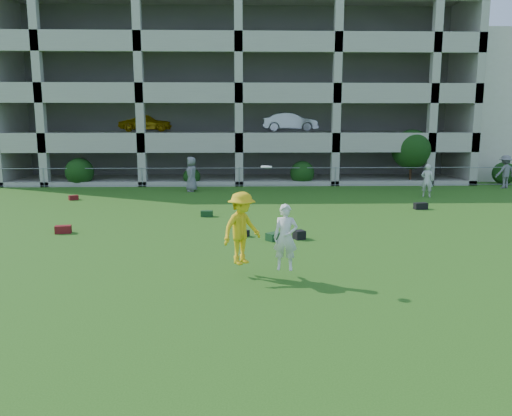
{
  "coord_description": "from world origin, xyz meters",
  "views": [
    {
      "loc": [
        0.13,
        -11.82,
        3.96
      ],
      "look_at": [
        0.57,
        3.0,
        1.4
      ],
      "focal_mm": 35.0,
      "sensor_mm": 36.0,
      "label": 1
    }
  ],
  "objects_px": {
    "bystander_e": "(427,180)",
    "parking_garage": "(239,95)",
    "bystander_c": "(191,174)",
    "bystander_f": "(505,172)",
    "crate_d": "(299,235)",
    "frisbee_contest": "(250,230)"
  },
  "relations": [
    {
      "from": "crate_d",
      "to": "parking_garage",
      "type": "distance_m",
      "value": 23.73
    },
    {
      "from": "bystander_e",
      "to": "parking_garage",
      "type": "bearing_deg",
      "value": -26.0
    },
    {
      "from": "bystander_f",
      "to": "bystander_e",
      "type": "bearing_deg",
      "value": 12.91
    },
    {
      "from": "bystander_e",
      "to": "parking_garage",
      "type": "height_order",
      "value": "parking_garage"
    },
    {
      "from": "bystander_c",
      "to": "bystander_e",
      "type": "xyz_separation_m",
      "value": [
        12.79,
        -2.53,
        -0.12
      ]
    },
    {
      "from": "bystander_f",
      "to": "crate_d",
      "type": "distance_m",
      "value": 19.08
    },
    {
      "from": "bystander_f",
      "to": "crate_d",
      "type": "height_order",
      "value": "bystander_f"
    },
    {
      "from": "parking_garage",
      "to": "frisbee_contest",
      "type": "bearing_deg",
      "value": -89.23
    },
    {
      "from": "crate_d",
      "to": "bystander_c",
      "type": "bearing_deg",
      "value": 111.86
    },
    {
      "from": "bystander_f",
      "to": "frisbee_contest",
      "type": "xyz_separation_m",
      "value": [
        -15.72,
        -17.13,
        0.24
      ]
    },
    {
      "from": "bystander_f",
      "to": "parking_garage",
      "type": "height_order",
      "value": "parking_garage"
    },
    {
      "from": "frisbee_contest",
      "to": "parking_garage",
      "type": "distance_m",
      "value": 27.48
    },
    {
      "from": "bystander_e",
      "to": "parking_garage",
      "type": "xyz_separation_m",
      "value": [
        -10.06,
        13.34,
        5.13
      ]
    },
    {
      "from": "bystander_f",
      "to": "crate_d",
      "type": "xyz_separation_m",
      "value": [
        -13.98,
        -12.96,
        -0.85
      ]
    },
    {
      "from": "bystander_c",
      "to": "bystander_e",
      "type": "relative_size",
      "value": 1.13
    },
    {
      "from": "bystander_f",
      "to": "frisbee_contest",
      "type": "height_order",
      "value": "frisbee_contest"
    },
    {
      "from": "bystander_e",
      "to": "crate_d",
      "type": "relative_size",
      "value": 5.04
    },
    {
      "from": "bystander_f",
      "to": "frisbee_contest",
      "type": "bearing_deg",
      "value": 30.89
    },
    {
      "from": "bystander_e",
      "to": "bystander_f",
      "type": "bearing_deg",
      "value": -123.55
    },
    {
      "from": "crate_d",
      "to": "parking_garage",
      "type": "bearing_deg",
      "value": 95.26
    },
    {
      "from": "bystander_c",
      "to": "parking_garage",
      "type": "height_order",
      "value": "parking_garage"
    },
    {
      "from": "frisbee_contest",
      "to": "crate_d",
      "type": "bearing_deg",
      "value": 67.23
    }
  ]
}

